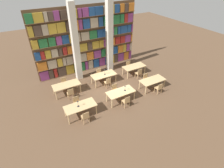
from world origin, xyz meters
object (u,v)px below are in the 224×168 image
at_px(reading_table_0, 80,107).
at_px(pillar_center, 109,38).
at_px(chair_3, 115,90).
at_px(desk_lamp_2, 105,71).
at_px(desk_lamp_0, 78,103).
at_px(chair_7, 64,83).
at_px(chair_5, 146,78).
at_px(chair_9, 99,74).
at_px(chair_10, 139,73).
at_px(reading_table_4, 104,75).
at_px(reading_table_5, 134,67).
at_px(chair_0, 85,117).
at_px(chair_2, 126,101).
at_px(pillar_left, 75,44).
at_px(reading_table_1, 121,93).
at_px(chair_11, 129,66).
at_px(reading_table_2, 153,81).
at_px(chair_1, 77,102).
at_px(chair_8, 108,82).
at_px(chair_6, 70,93).
at_px(reading_table_3, 66,86).
at_px(chair_4, 159,88).
at_px(desk_lamp_1, 125,87).

bearing_deg(reading_table_0, pillar_center, 44.20).
xyz_separation_m(chair_3, desk_lamp_2, (0.12, 1.83, 0.61)).
bearing_deg(desk_lamp_0, chair_7, 88.51).
bearing_deg(chair_5, desk_lamp_2, -31.74).
height_order(chair_9, chair_10, same).
xyz_separation_m(reading_table_4, reading_table_5, (2.90, -0.05, 0.00)).
xyz_separation_m(chair_0, reading_table_5, (5.83, 3.31, 0.21)).
xyz_separation_m(chair_0, chair_2, (2.90, 0.02, 0.00)).
relative_size(pillar_left, reading_table_1, 3.07).
bearing_deg(chair_11, desk_lamp_2, 14.45).
distance_m(pillar_center, reading_table_2, 4.96).
xyz_separation_m(reading_table_0, chair_1, (0.02, 0.74, -0.21)).
distance_m(chair_8, reading_table_5, 3.02).
bearing_deg(chair_6, reading_table_1, -32.66).
bearing_deg(chair_9, reading_table_3, 13.04).
distance_m(chair_0, chair_8, 3.90).
bearing_deg(reading_table_5, desk_lamp_0, -156.72).
height_order(chair_6, reading_table_5, chair_6).
distance_m(chair_5, reading_table_3, 6.17).
height_order(chair_1, reading_table_1, chair_1).
height_order(chair_6, chair_10, same).
distance_m(reading_table_2, chair_11, 3.20).
distance_m(reading_table_2, chair_9, 4.35).
height_order(chair_3, desk_lamp_2, desk_lamp_2).
bearing_deg(reading_table_5, desk_lamp_2, 179.49).
xyz_separation_m(desk_lamp_0, chair_2, (3.03, -0.72, -0.60)).
height_order(reading_table_1, chair_5, chair_5).
bearing_deg(chair_6, chair_7, 90.00).
xyz_separation_m(chair_9, reading_table_5, (2.93, -0.79, 0.21)).
bearing_deg(chair_10, reading_table_2, -89.88).
xyz_separation_m(pillar_left, reading_table_2, (4.35, -4.15, -2.31)).
bearing_deg(desk_lamp_2, reading_table_5, -0.51).
bearing_deg(reading_table_1, reading_table_2, 1.87).
xyz_separation_m(chair_4, chair_6, (-5.86, 2.55, 0.00)).
bearing_deg(chair_5, pillar_center, -66.93).
bearing_deg(reading_table_3, reading_table_4, -1.00).
distance_m(chair_3, chair_4, 3.23).
bearing_deg(pillar_left, chair_1, -112.30).
bearing_deg(reading_table_3, chair_7, 87.44).
bearing_deg(chair_1, chair_3, -179.56).
distance_m(chair_7, chair_8, 3.32).
bearing_deg(reading_table_4, reading_table_0, -138.44).
xyz_separation_m(desk_lamp_1, chair_6, (-3.29, 1.93, -0.57)).
height_order(desk_lamp_0, reading_table_1, desk_lamp_0).
xyz_separation_m(reading_table_3, chair_9, (2.98, 0.69, -0.21)).
relative_size(chair_0, desk_lamp_2, 1.87).
height_order(desk_lamp_0, chair_11, desk_lamp_0).
distance_m(chair_0, chair_7, 4.15).
xyz_separation_m(desk_lamp_0, chair_8, (3.03, 1.87, -0.60)).
distance_m(pillar_left, desk_lamp_1, 5.02).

